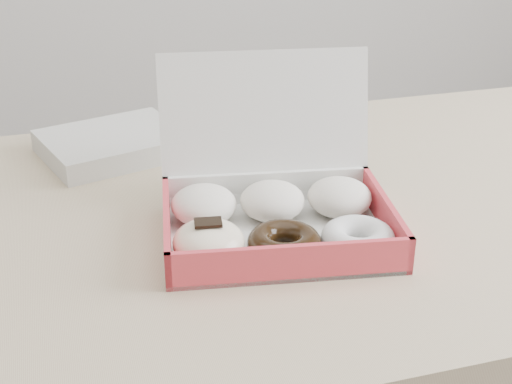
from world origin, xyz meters
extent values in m
cube|color=tan|center=(0.00, 0.00, 0.73)|extent=(1.20, 0.80, 0.04)
cylinder|color=tan|center=(0.55, 0.35, 0.35)|extent=(0.05, 0.05, 0.71)
cube|color=silver|center=(-0.12, -0.10, 0.75)|extent=(0.33, 0.26, 0.01)
cube|color=#D53841|center=(-0.14, -0.20, 0.77)|extent=(0.30, 0.06, 0.05)
cube|color=silver|center=(-0.11, 0.01, 0.77)|extent=(0.30, 0.06, 0.05)
cube|color=#D53841|center=(-0.27, -0.08, 0.77)|extent=(0.04, 0.22, 0.05)
cube|color=#D53841|center=(0.02, -0.12, 0.77)|extent=(0.04, 0.22, 0.05)
cube|color=silver|center=(-0.10, 0.03, 0.86)|extent=(0.30, 0.11, 0.21)
ellipsoid|color=white|center=(-0.21, -0.03, 0.78)|extent=(0.10, 0.10, 0.05)
ellipsoid|color=white|center=(-0.12, -0.05, 0.78)|extent=(0.10, 0.10, 0.05)
ellipsoid|color=white|center=(-0.02, -0.06, 0.78)|extent=(0.10, 0.10, 0.05)
ellipsoid|color=#F8E6C0|center=(-0.22, -0.14, 0.78)|extent=(0.10, 0.10, 0.05)
cube|color=black|center=(-0.22, -0.14, 0.81)|extent=(0.04, 0.03, 0.00)
torus|color=black|center=(-0.13, -0.15, 0.77)|extent=(0.11, 0.11, 0.03)
torus|color=white|center=(-0.04, -0.17, 0.77)|extent=(0.11, 0.11, 0.03)
cube|color=silver|center=(-0.30, 0.26, 0.77)|extent=(0.27, 0.24, 0.04)
camera|label=1|loc=(-0.38, -0.89, 1.22)|focal=50.00mm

